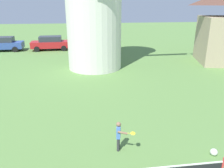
{
  "coord_description": "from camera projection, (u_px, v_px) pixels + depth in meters",
  "views": [
    {
      "loc": [
        -1.21,
        -2.68,
        5.08
      ],
      "look_at": [
        -0.32,
        3.99,
        2.67
      ],
      "focal_mm": 36.2,
      "sensor_mm": 36.0,
      "label": 1
    }
  ],
  "objects": [
    {
      "name": "parked_car_blue",
      "position": [
        2.0,
        44.0,
        25.1
      ],
      "size": [
        4.51,
        1.97,
        1.56
      ],
      "color": "#334C99",
      "rests_on": "ground_plane"
    },
    {
      "name": "player_far",
      "position": [
        119.0,
        134.0,
        8.08
      ],
      "size": [
        0.68,
        0.59,
        1.14
      ],
      "color": "#333338",
      "rests_on": "ground_plane"
    },
    {
      "name": "parked_car_mustard",
      "position": [
        97.0,
        43.0,
        25.84
      ],
      "size": [
        4.19,
        1.98,
        1.56
      ],
      "color": "#999919",
      "rests_on": "ground_plane"
    },
    {
      "name": "stray_ball",
      "position": [
        214.0,
        152.0,
        7.96
      ],
      "size": [
        0.25,
        0.25,
        0.25
      ],
      "primitive_type": "sphere",
      "color": "silver",
      "rests_on": "ground_plane"
    },
    {
      "name": "parked_car_red",
      "position": [
        51.0,
        43.0,
        25.65
      ],
      "size": [
        4.35,
        1.98,
        1.56
      ],
      "color": "red",
      "rests_on": "ground_plane"
    }
  ]
}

